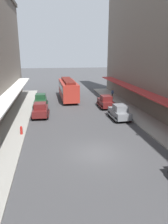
{
  "coord_description": "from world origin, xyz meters",
  "views": [
    {
      "loc": [
        -3.47,
        -15.16,
        7.82
      ],
      "look_at": [
        0.0,
        6.0,
        1.8
      ],
      "focal_mm": 34.03,
      "sensor_mm": 36.0,
      "label": 1
    }
  ],
  "objects": [
    {
      "name": "pedestrian_1",
      "position": [
        7.2,
        19.62,
        1.01
      ],
      "size": [
        0.36,
        0.28,
        1.67
      ],
      "color": "#4C4238",
      "rests_on": "sidewalk_right"
    },
    {
      "name": "parked_car_1",
      "position": [
        4.55,
        14.16,
        0.94
      ],
      "size": [
        2.15,
        4.27,
        1.84
      ],
      "color": "#591919",
      "rests_on": "ground"
    },
    {
      "name": "parked_car_0",
      "position": [
        4.74,
        8.45,
        0.94
      ],
      "size": [
        2.22,
        4.29,
        1.84
      ],
      "color": "slate",
      "rests_on": "ground"
    },
    {
      "name": "fire_hydrant",
      "position": [
        -6.35,
        4.91,
        0.56
      ],
      "size": [
        0.24,
        0.24,
        0.82
      ],
      "color": "#B21E19",
      "rests_on": "sidewalk_left"
    },
    {
      "name": "parked_car_4",
      "position": [
        -4.7,
        11.01,
        0.94
      ],
      "size": [
        2.29,
        4.31,
        1.84
      ],
      "color": "#591919",
      "rests_on": "ground"
    },
    {
      "name": "ground_plane",
      "position": [
        0.0,
        0.0,
        0.0
      ],
      "size": [
        200.0,
        200.0,
        0.0
      ],
      "primitive_type": "plane",
      "color": "#424244"
    },
    {
      "name": "parked_car_3",
      "position": [
        -4.87,
        16.51,
        0.94
      ],
      "size": [
        2.24,
        4.3,
        1.84
      ],
      "color": "#193D23",
      "rests_on": "ground"
    },
    {
      "name": "streetcar",
      "position": [
        -0.35,
        20.61,
        1.9
      ],
      "size": [
        2.7,
        9.65,
        3.46
      ],
      "color": "#A52D23",
      "rests_on": "ground"
    }
  ]
}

